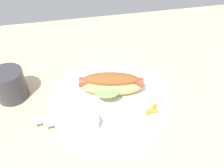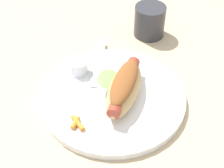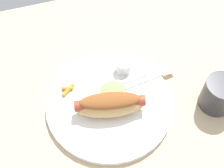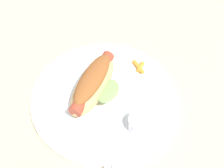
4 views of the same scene
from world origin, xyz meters
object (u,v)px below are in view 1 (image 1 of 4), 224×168
plate (111,100)px  sauce_ramekin (90,123)px  drinking_cup (10,85)px  hot_dog (111,84)px  fork (70,114)px  knife (77,118)px  carrot_garnish (152,110)px

plate → sauce_ramekin: sauce_ramekin is taller
plate → sauce_ramekin: (-6.50, -8.16, 2.38)cm
drinking_cup → hot_dog: bearing=-12.0°
fork → knife: same height
plate → knife: size_ratio=2.02×
fork → carrot_garnish: carrot_garnish is taller
hot_dog → sauce_ramekin: 12.44cm
knife → drinking_cup: bearing=-42.5°
fork → drinking_cup: drinking_cup is taller
carrot_garnish → sauce_ramekin: bearing=-172.9°
sauce_ramekin → carrot_garnish: sauce_ramekin is taller
hot_dog → fork: size_ratio=1.03×
hot_dog → knife: (-9.71, -6.99, -2.78)cm
hot_dog → carrot_garnish: 12.01cm
knife → drinking_cup: drinking_cup is taller
carrot_garnish → plate: bearing=144.2°
plate → drinking_cup: size_ratio=3.77×
carrot_garnish → knife: bearing=175.7°
carrot_garnish → hot_dog: bearing=134.7°
plate → carrot_garnish: carrot_garnish is taller
sauce_ramekin → drinking_cup: 24.22cm
hot_dog → sauce_ramekin: bearing=68.0°
sauce_ramekin → fork: bearing=131.1°
fork → sauce_ramekin: bearing=123.9°
drinking_cup → sauce_ramekin: bearing=-40.3°
hot_dog → fork: (-11.18, -5.37, -2.76)cm
knife → carrot_garnish: carrot_garnish is taller
sauce_ramekin → fork: sauce_ramekin is taller
hot_dog → drinking_cup: 25.96cm
plate → fork: fork is taller
knife → drinking_cup: 20.12cm
sauce_ramekin → drinking_cup: bearing=139.7°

